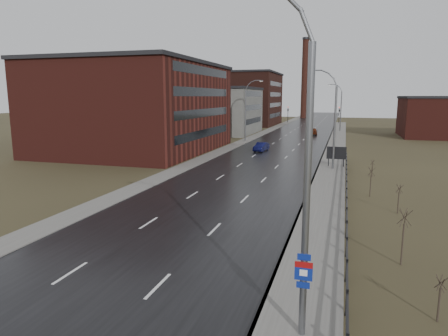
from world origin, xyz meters
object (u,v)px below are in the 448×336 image
Objects in this scene: streetlight_main at (298,168)px; billboard at (336,154)px; car_far at (313,131)px; car_near at (261,147)px.

streetlight_main reaches higher than billboard.
billboard is 41.81m from car_far.
car_near is at bearing 102.85° from streetlight_main.
streetlight_main is at bearing 90.79° from car_far.
streetlight_main reaches higher than car_far.
billboard reaches higher than car_near.
car_near is at bearing 134.76° from billboard.
car_near is 30.41m from car_far.
streetlight_main is at bearing -91.01° from billboard.
car_far is at bearing 98.08° from billboard.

